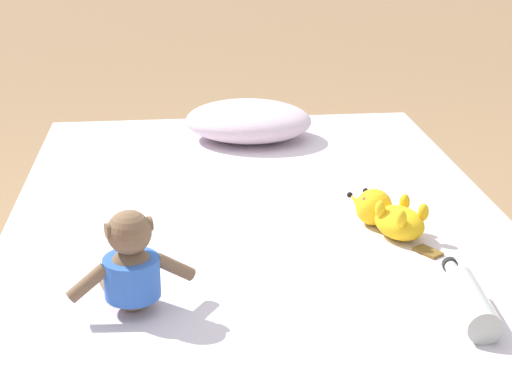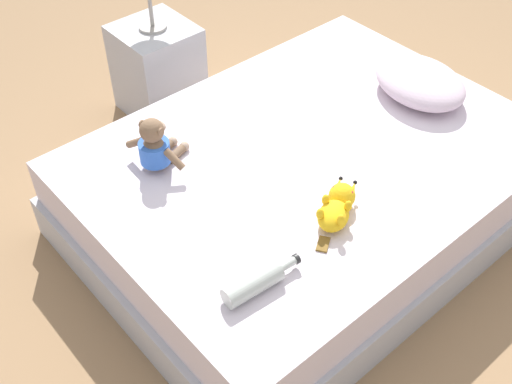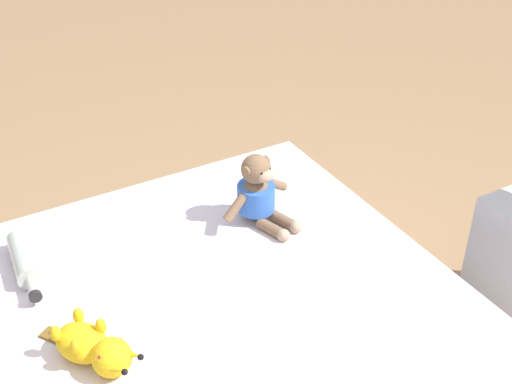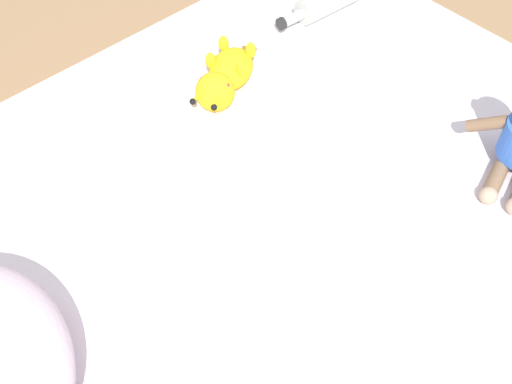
{
  "view_description": "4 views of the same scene",
  "coord_description": "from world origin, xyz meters",
  "px_view_note": "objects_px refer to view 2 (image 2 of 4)",
  "views": [
    {
      "loc": [
        -0.21,
        -2.08,
        1.29
      ],
      "look_at": [
        0.0,
        0.0,
        0.46
      ],
      "focal_mm": 55.77,
      "sensor_mm": 36.0,
      "label": 1
    },
    {
      "loc": [
        1.38,
        -1.5,
        2.1
      ],
      "look_at": [
        0.14,
        -0.42,
        0.53
      ],
      "focal_mm": 45.06,
      "sensor_mm": 36.0,
      "label": 2
    },
    {
      "loc": [
        0.58,
        1.04,
        1.7
      ],
      "look_at": [
        -0.32,
        -0.54,
        0.51
      ],
      "focal_mm": 47.84,
      "sensor_mm": 36.0,
      "label": 3
    },
    {
      "loc": [
        -0.63,
        0.58,
        1.51
      ],
      "look_at": [
        0.0,
        0.0,
        0.46
      ],
      "focal_mm": 43.98,
      "sensor_mm": 36.0,
      "label": 4
    }
  ],
  "objects_px": {
    "plush_yellow_creature": "(337,207)",
    "nightstand": "(159,69)",
    "plush_monkey": "(156,147)",
    "pillow": "(420,82)",
    "bed": "(308,187)",
    "glass_bottle": "(255,283)"
  },
  "relations": [
    {
      "from": "plush_yellow_creature",
      "to": "nightstand",
      "type": "relative_size",
      "value": 0.65
    },
    {
      "from": "plush_monkey",
      "to": "pillow",
      "type": "bearing_deg",
      "value": 72.63
    },
    {
      "from": "plush_monkey",
      "to": "plush_yellow_creature",
      "type": "height_order",
      "value": "plush_monkey"
    },
    {
      "from": "bed",
      "to": "pillow",
      "type": "height_order",
      "value": "pillow"
    },
    {
      "from": "plush_yellow_creature",
      "to": "bed",
      "type": "bearing_deg",
      "value": 149.54
    },
    {
      "from": "bed",
      "to": "nightstand",
      "type": "bearing_deg",
      "value": 179.81
    },
    {
      "from": "plush_yellow_creature",
      "to": "glass_bottle",
      "type": "xyz_separation_m",
      "value": [
        0.06,
        -0.45,
        -0.01
      ]
    },
    {
      "from": "plush_yellow_creature",
      "to": "pillow",
      "type": "bearing_deg",
      "value": 109.35
    },
    {
      "from": "pillow",
      "to": "plush_yellow_creature",
      "type": "relative_size",
      "value": 1.6
    },
    {
      "from": "plush_yellow_creature",
      "to": "nightstand",
      "type": "height_order",
      "value": "plush_yellow_creature"
    },
    {
      "from": "plush_yellow_creature",
      "to": "nightstand",
      "type": "bearing_deg",
      "value": 172.23
    },
    {
      "from": "bed",
      "to": "plush_monkey",
      "type": "xyz_separation_m",
      "value": [
        -0.33,
        -0.53,
        0.3
      ]
    },
    {
      "from": "nightstand",
      "to": "plush_yellow_creature",
      "type": "bearing_deg",
      "value": -7.77
    },
    {
      "from": "plush_monkey",
      "to": "plush_yellow_creature",
      "type": "distance_m",
      "value": 0.74
    },
    {
      "from": "plush_yellow_creature",
      "to": "glass_bottle",
      "type": "distance_m",
      "value": 0.45
    },
    {
      "from": "pillow",
      "to": "plush_monkey",
      "type": "bearing_deg",
      "value": -107.37
    },
    {
      "from": "pillow",
      "to": "glass_bottle",
      "type": "bearing_deg",
      "value": -74.51
    },
    {
      "from": "pillow",
      "to": "plush_yellow_creature",
      "type": "xyz_separation_m",
      "value": [
        0.29,
        -0.84,
        -0.02
      ]
    },
    {
      "from": "pillow",
      "to": "plush_monkey",
      "type": "distance_m",
      "value": 1.23
    },
    {
      "from": "bed",
      "to": "nightstand",
      "type": "xyz_separation_m",
      "value": [
        -1.13,
        0.0,
        0.04
      ]
    },
    {
      "from": "plush_monkey",
      "to": "plush_yellow_creature",
      "type": "bearing_deg",
      "value": 26.76
    },
    {
      "from": "pillow",
      "to": "nightstand",
      "type": "relative_size",
      "value": 1.04
    }
  ]
}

